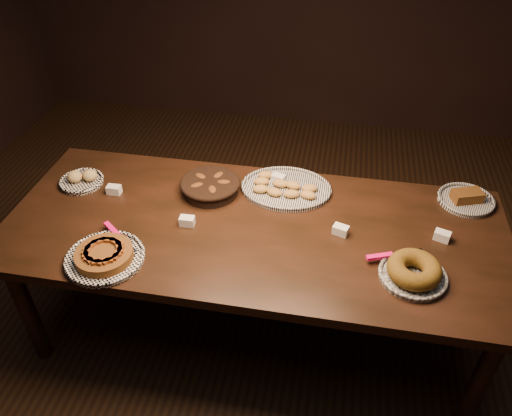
% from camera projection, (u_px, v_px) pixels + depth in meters
% --- Properties ---
extents(ground, '(5.00, 5.00, 0.00)m').
position_uv_depth(ground, '(254.00, 326.00, 2.84)').
color(ground, black).
rests_on(ground, ground).
extents(buffet_table, '(2.40, 1.00, 0.75)m').
position_uv_depth(buffet_table, '(254.00, 237.00, 2.42)').
color(buffet_table, black).
rests_on(buffet_table, ground).
extents(apple_tart_plate, '(0.35, 0.39, 0.07)m').
position_uv_depth(apple_tart_plate, '(105.00, 256.00, 2.18)').
color(apple_tart_plate, white).
rests_on(apple_tart_plate, buffet_table).
extents(madeleine_platter, '(0.47, 0.38, 0.05)m').
position_uv_depth(madeleine_platter, '(285.00, 188.00, 2.59)').
color(madeleine_platter, black).
rests_on(madeleine_platter, buffet_table).
extents(bundt_cake_plate, '(0.35, 0.32, 0.09)m').
position_uv_depth(bundt_cake_plate, '(413.00, 271.00, 2.09)').
color(bundt_cake_plate, black).
rests_on(bundt_cake_plate, buffet_table).
extents(croissant_basket, '(0.36, 0.36, 0.08)m').
position_uv_depth(croissant_basket, '(210.00, 185.00, 2.56)').
color(croissant_basket, black).
rests_on(croissant_basket, buffet_table).
extents(bread_roll_plate, '(0.23, 0.23, 0.07)m').
position_uv_depth(bread_roll_plate, '(82.00, 179.00, 2.64)').
color(bread_roll_plate, white).
rests_on(bread_roll_plate, buffet_table).
extents(loaf_plate, '(0.28, 0.28, 0.06)m').
position_uv_depth(loaf_plate, '(466.00, 199.00, 2.51)').
color(loaf_plate, black).
rests_on(loaf_plate, buffet_table).
extents(tent_cards, '(1.70, 0.48, 0.04)m').
position_uv_depth(tent_cards, '(269.00, 210.00, 2.44)').
color(tent_cards, white).
rests_on(tent_cards, buffet_table).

